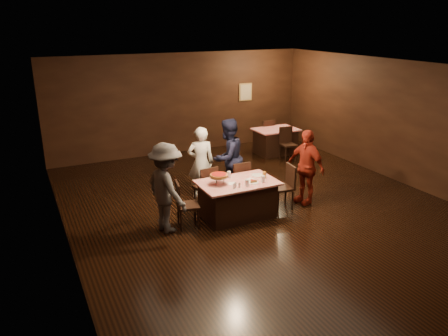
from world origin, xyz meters
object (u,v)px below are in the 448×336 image
Objects in this scene: back_table at (275,141)px; pizza_stand at (219,176)px; chair_end_left at (188,205)px; diner_grey_knit at (166,188)px; plate_empty at (257,175)px; chair_far_left at (205,186)px; diner_navy_hoodie at (228,158)px; glass_back at (229,174)px; chair_far_right at (238,181)px; glass_amber at (264,175)px; chair_end_right at (282,187)px; glass_front_right at (263,179)px; chair_back_near at (288,144)px; glass_front_left at (247,183)px; diner_white_jacket at (201,163)px; chair_back_far at (265,134)px; main_table at (237,199)px; diner_red_shirt at (306,167)px.

pizza_stand reaches higher than back_table.
diner_grey_knit reaches higher than chair_end_left.
chair_far_left is at bearing 147.72° from plate_empty.
glass_back is (-0.40, -0.87, -0.07)m from diner_navy_hoodie.
chair_far_right is at bearing 72.34° from diner_navy_hoodie.
chair_far_left reaches higher than glass_amber.
diner_grey_knit reaches higher than chair_end_right.
glass_amber is at bearing 53.13° from glass_front_right.
chair_back_near is 6.79× the size of glass_front_right.
glass_front_left is 1.00× the size of glass_front_right.
glass_back is at bearing 117.75° from diner_white_jacket.
chair_back_near is 0.54× the size of diner_grey_knit.
pizza_stand reaches higher than glass_front_right.
chair_end_right reaches higher than plate_empty.
chair_end_right is at bearing -15.26° from plate_empty.
diner_navy_hoodie reaches higher than chair_back_far.
chair_back_far is (3.54, 3.37, 0.00)m from chair_far_left.
diner_white_jacket is (-1.36, 1.31, 0.36)m from chair_end_right.
chair_back_near is 4.08m from glass_back.
chair_end_right is at bearing -14.62° from glass_back.
chair_back_near is at bearing 37.97° from pizza_stand.
diner_navy_hoodie reaches higher than chair_back_near.
chair_end_right is at bearing 147.79° from chair_far_left.
main_table is 0.69m from glass_front_right.
back_table is 4.93m from glass_front_left.
chair_far_right is (0.80, 0.00, 0.00)m from chair_far_left.
back_table is at bearing -133.98° from chair_far_right.
chair_end_left is 1.68m from plate_empty.
chair_back_far is 5.41m from pizza_stand.
chair_end_left is 2.50× the size of pizza_stand.
glass_amber is (1.00, -0.80, 0.37)m from chair_far_left.
glass_front_right is at bearing 93.64° from chair_far_right.
chair_far_left is at bearing 118.07° from main_table.
chair_far_right is 0.60m from diner_navy_hoodie.
chair_end_right is (1.10, -0.00, 0.09)m from main_table.
chair_back_far is at bearing 56.82° from plate_empty.
glass_back is (-0.45, -0.45, 0.37)m from chair_far_right.
chair_far_right is at bearing -130.00° from chair_end_right.
diner_white_jacket is (-3.40, -2.80, 0.36)m from chair_back_far.
back_table is 3.80m from diner_red_shirt.
chair_back_near is 6.79× the size of glass_back.
chair_far_right is at bearing 50.59° from chair_back_far.
diner_red_shirt is at bearing 162.89° from diner_white_jacket.
chair_end_right reaches higher than glass_back.
diner_navy_hoodie is 1.42m from glass_front_right.
diner_white_jacket is 1.64m from glass_front_left.
diner_grey_knit is 1.98m from glass_front_right.
chair_far_right is 0.73m from glass_back.
back_table is 4.27m from plate_empty.
diner_grey_knit is (-1.91, -0.71, 0.40)m from chair_far_right.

